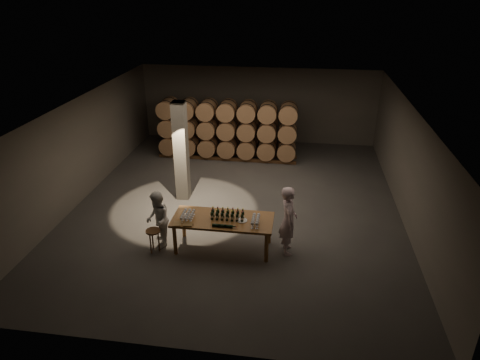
# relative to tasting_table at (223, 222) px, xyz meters

# --- Properties ---
(room) EXTENTS (12.00, 12.00, 12.00)m
(room) POSITION_rel_tasting_table_xyz_m (-1.80, 2.70, 0.80)
(room) COLOR #4B4946
(room) RESTS_ON ground
(tasting_table) EXTENTS (2.60, 1.10, 0.90)m
(tasting_table) POSITION_rel_tasting_table_xyz_m (0.00, 0.00, 0.00)
(tasting_table) COLOR brown
(tasting_table) RESTS_ON ground
(barrel_stack_back) EXTENTS (4.70, 0.95, 1.57)m
(barrel_stack_back) POSITION_rel_tasting_table_xyz_m (-1.35, 7.70, 0.03)
(barrel_stack_back) COLOR brown
(barrel_stack_back) RESTS_ON ground
(barrel_stack_front) EXTENTS (5.48, 0.95, 2.31)m
(barrel_stack_front) POSITION_rel_tasting_table_xyz_m (-0.96, 6.30, 0.40)
(barrel_stack_front) COLOR brown
(barrel_stack_front) RESTS_ON ground
(bottle_cluster) EXTENTS (0.86, 0.23, 0.30)m
(bottle_cluster) POSITION_rel_tasting_table_xyz_m (0.12, 0.00, 0.21)
(bottle_cluster) COLOR black
(bottle_cluster) RESTS_ON tasting_table
(lying_bottles) EXTENTS (0.61, 0.08, 0.08)m
(lying_bottles) POSITION_rel_tasting_table_xyz_m (0.08, -0.41, 0.14)
(lying_bottles) COLOR black
(lying_bottles) RESTS_ON tasting_table
(glass_cluster_left) EXTENTS (0.30, 0.52, 0.17)m
(glass_cluster_left) POSITION_rel_tasting_table_xyz_m (-0.90, -0.12, 0.22)
(glass_cluster_left) COLOR silver
(glass_cluster_left) RESTS_ON tasting_table
(glass_cluster_right) EXTENTS (0.20, 0.53, 0.18)m
(glass_cluster_right) POSITION_rel_tasting_table_xyz_m (0.86, -0.13, 0.24)
(glass_cluster_right) COLOR silver
(glass_cluster_right) RESTS_ON tasting_table
(plate) EXTENTS (0.28, 0.28, 0.02)m
(plate) POSITION_rel_tasting_table_xyz_m (0.50, -0.03, 0.11)
(plate) COLOR white
(plate) RESTS_ON tasting_table
(notebook_near) EXTENTS (0.24, 0.20, 0.03)m
(notebook_near) POSITION_rel_tasting_table_xyz_m (-0.81, -0.43, 0.12)
(notebook_near) COLOR brown
(notebook_near) RESTS_ON tasting_table
(notebook_corner) EXTENTS (0.23, 0.27, 0.02)m
(notebook_corner) POSITION_rel_tasting_table_xyz_m (-1.08, -0.42, 0.12)
(notebook_corner) COLOR brown
(notebook_corner) RESTS_ON tasting_table
(pen) EXTENTS (0.15, 0.02, 0.01)m
(pen) POSITION_rel_tasting_table_xyz_m (-0.74, -0.41, 0.11)
(pen) COLOR black
(pen) RESTS_ON tasting_table
(stool) EXTENTS (0.38, 0.38, 0.63)m
(stool) POSITION_rel_tasting_table_xyz_m (-1.76, -0.39, -0.28)
(stool) COLOR brown
(stool) RESTS_ON ground
(person_man) EXTENTS (0.56, 0.75, 1.87)m
(person_man) POSITION_rel_tasting_table_xyz_m (1.68, 0.10, 0.14)
(person_man) COLOR silver
(person_man) RESTS_ON ground
(person_woman) EXTENTS (0.82, 0.92, 1.56)m
(person_woman) POSITION_rel_tasting_table_xyz_m (-1.72, -0.10, -0.02)
(person_woman) COLOR silver
(person_woman) RESTS_ON ground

